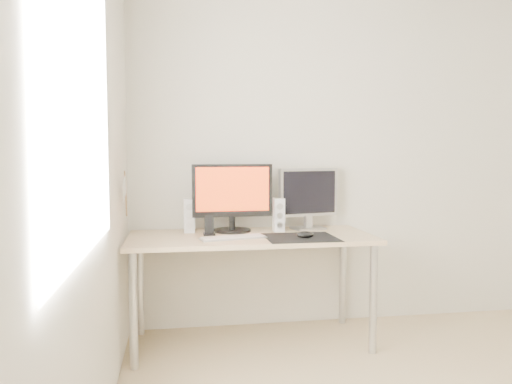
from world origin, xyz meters
TOP-DOWN VIEW (x-y plane):
  - wall_back at (0.00, 1.75)m, footprint 3.50×0.00m
  - wall_left at (-1.75, 0.00)m, footprint 0.00×3.50m
  - window_pane at (-1.74, 0.00)m, footprint 0.00×1.30m
  - mousepad at (-0.63, 1.23)m, footprint 0.45×0.40m
  - mouse at (-0.61, 1.20)m, footprint 0.11×0.07m
  - desk at (-0.93, 1.38)m, footprint 1.60×0.70m
  - main_monitor at (-1.03, 1.54)m, footprint 0.55×0.27m
  - second_monitor at (-0.49, 1.58)m, footprint 0.45×0.21m
  - speaker_left at (-1.33, 1.57)m, footprint 0.07×0.09m
  - speaker_right at (-0.72, 1.51)m, footprint 0.07×0.09m
  - keyboard at (-1.06, 1.26)m, footprint 0.44×0.21m
  - phone_dock at (-1.20, 1.42)m, footprint 0.08×0.07m
  - pennant at (-1.72, 1.24)m, footprint 0.01×0.23m

SIDE VIEW (x-z plane):
  - desk at x=-0.93m, z-range 0.29..1.02m
  - mousepad at x=-0.63m, z-range 0.73..0.73m
  - keyboard at x=-1.06m, z-range 0.73..0.75m
  - mouse at x=-0.61m, z-range 0.73..0.77m
  - phone_dock at x=-1.20m, z-range 0.70..0.84m
  - speaker_left at x=-1.33m, z-range 0.73..0.96m
  - speaker_right at x=-0.72m, z-range 0.73..0.96m
  - second_monitor at x=-0.49m, z-range 0.75..1.19m
  - main_monitor at x=-1.03m, z-range 0.75..1.22m
  - pennant at x=-1.72m, z-range 0.90..1.19m
  - wall_back at x=0.00m, z-range -0.50..3.00m
  - wall_left at x=-1.75m, z-range -0.50..3.00m
  - window_pane at x=-1.74m, z-range 0.85..2.15m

